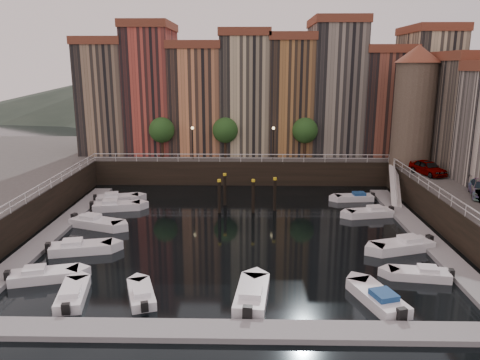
{
  "coord_description": "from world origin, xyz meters",
  "views": [
    {
      "loc": [
        1.09,
        -40.17,
        14.53
      ],
      "look_at": [
        0.16,
        4.0,
        3.66
      ],
      "focal_mm": 35.0,
      "sensor_mm": 36.0,
      "label": 1
    }
  ],
  "objects_px": {
    "gangway": "(395,183)",
    "boat_left_2": "(96,223)",
    "boat_left_0": "(43,275)",
    "car_a": "(428,168)",
    "mooring_pilings": "(243,195)",
    "corner_tower": "(414,104)",
    "boat_left_1": "(80,248)"
  },
  "relations": [
    {
      "from": "boat_left_0",
      "to": "car_a",
      "type": "bearing_deg",
      "value": 15.03
    },
    {
      "from": "boat_left_1",
      "to": "boat_left_2",
      "type": "relative_size",
      "value": 0.97
    },
    {
      "from": "mooring_pilings",
      "to": "boat_left_0",
      "type": "distance_m",
      "value": 21.43
    },
    {
      "from": "corner_tower",
      "to": "car_a",
      "type": "xyz_separation_m",
      "value": [
        0.17,
        -5.42,
        -6.41
      ]
    },
    {
      "from": "car_a",
      "to": "corner_tower",
      "type": "bearing_deg",
      "value": 73.12
    },
    {
      "from": "corner_tower",
      "to": "car_a",
      "type": "height_order",
      "value": "corner_tower"
    },
    {
      "from": "boat_left_2",
      "to": "car_a",
      "type": "bearing_deg",
      "value": 34.7
    },
    {
      "from": "corner_tower",
      "to": "boat_left_2",
      "type": "distance_m",
      "value": 37.25
    },
    {
      "from": "corner_tower",
      "to": "mooring_pilings",
      "type": "xyz_separation_m",
      "value": [
        -19.58,
        -8.61,
        -8.54
      ]
    },
    {
      "from": "boat_left_0",
      "to": "car_a",
      "type": "relative_size",
      "value": 1.06
    },
    {
      "from": "corner_tower",
      "to": "car_a",
      "type": "bearing_deg",
      "value": -88.2
    },
    {
      "from": "gangway",
      "to": "boat_left_1",
      "type": "xyz_separation_m",
      "value": [
        -29.54,
        -15.57,
        -1.53
      ]
    },
    {
      "from": "mooring_pilings",
      "to": "boat_left_2",
      "type": "distance_m",
      "value": 14.6
    },
    {
      "from": "boat_left_2",
      "to": "boat_left_1",
      "type": "bearing_deg",
      "value": -63.76
    },
    {
      "from": "boat_left_0",
      "to": "boat_left_2",
      "type": "height_order",
      "value": "boat_left_2"
    },
    {
      "from": "boat_left_1",
      "to": "car_a",
      "type": "bearing_deg",
      "value": 11.59
    },
    {
      "from": "corner_tower",
      "to": "boat_left_0",
      "type": "bearing_deg",
      "value": -142.98
    },
    {
      "from": "mooring_pilings",
      "to": "car_a",
      "type": "relative_size",
      "value": 1.29
    },
    {
      "from": "gangway",
      "to": "boat_left_0",
      "type": "distance_m",
      "value": 36.69
    },
    {
      "from": "boat_left_0",
      "to": "boat_left_1",
      "type": "relative_size",
      "value": 0.95
    },
    {
      "from": "gangway",
      "to": "boat_left_2",
      "type": "height_order",
      "value": "gangway"
    },
    {
      "from": "boat_left_2",
      "to": "car_a",
      "type": "distance_m",
      "value": 34.52
    },
    {
      "from": "boat_left_0",
      "to": "corner_tower",
      "type": "bearing_deg",
      "value": 21.6
    },
    {
      "from": "corner_tower",
      "to": "boat_left_1",
      "type": "relative_size",
      "value": 2.67
    },
    {
      "from": "gangway",
      "to": "boat_left_2",
      "type": "relative_size",
      "value": 1.56
    },
    {
      "from": "boat_left_1",
      "to": "boat_left_2",
      "type": "xyz_separation_m",
      "value": [
        -0.64,
        6.04,
        0.02
      ]
    },
    {
      "from": "boat_left_0",
      "to": "boat_left_1",
      "type": "distance_m",
      "value": 5.07
    },
    {
      "from": "boat_left_0",
      "to": "mooring_pilings",
      "type": "bearing_deg",
      "value": 34.89
    },
    {
      "from": "corner_tower",
      "to": "gangway",
      "type": "height_order",
      "value": "corner_tower"
    },
    {
      "from": "car_a",
      "to": "mooring_pilings",
      "type": "bearing_deg",
      "value": 170.47
    },
    {
      "from": "car_a",
      "to": "boat_left_2",
      "type": "bearing_deg",
      "value": 175.83
    },
    {
      "from": "boat_left_2",
      "to": "car_a",
      "type": "height_order",
      "value": "car_a"
    }
  ]
}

